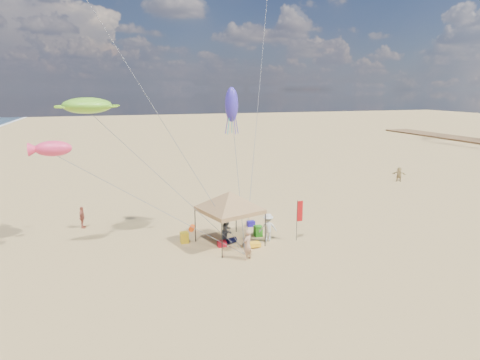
{
  "coord_description": "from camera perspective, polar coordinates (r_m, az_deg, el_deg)",
  "views": [
    {
      "loc": [
        -7.7,
        -20.56,
        9.56
      ],
      "look_at": [
        0.0,
        3.0,
        4.0
      ],
      "focal_mm": 30.26,
      "sensor_mm": 36.0,
      "label": 1
    }
  ],
  "objects": [
    {
      "name": "fish_kite",
      "position": [
        25.0,
        -24.83,
        4.06
      ],
      "size": [
        2.15,
        1.4,
        0.88
      ],
      "primitive_type": "ellipsoid",
      "rotation": [
        0.0,
        0.0,
        0.22
      ],
      "color": "#FF3768",
      "rests_on": "ground"
    },
    {
      "name": "person_near_c",
      "position": [
        26.16,
        3.95,
        -6.69
      ],
      "size": [
        1.28,
        0.87,
        1.83
      ],
      "primitive_type": "imported",
      "rotation": [
        0.0,
        0.0,
        2.97
      ],
      "color": "silver",
      "rests_on": "ground"
    },
    {
      "name": "person_near_a",
      "position": [
        23.39,
        1.06,
        -9.1
      ],
      "size": [
        0.78,
        0.73,
        1.79
      ],
      "primitive_type": "imported",
      "rotation": [
        0.0,
        0.0,
        3.79
      ],
      "color": "tan",
      "rests_on": "ground"
    },
    {
      "name": "chair_green",
      "position": [
        27.17,
        2.57,
        -7.19
      ],
      "size": [
        0.5,
        0.5,
        0.7
      ],
      "primitive_type": "cube",
      "color": "#298D19",
      "rests_on": "ground"
    },
    {
      "name": "chair_yellow",
      "position": [
        26.25,
        -7.85,
        -8.03
      ],
      "size": [
        0.5,
        0.5,
        0.7
      ],
      "primitive_type": "cube",
      "color": "yellow",
      "rests_on": "ground"
    },
    {
      "name": "person_far_c",
      "position": [
        46.04,
        21.51,
        0.76
      ],
      "size": [
        1.43,
        1.27,
        1.57
      ],
      "primitive_type": "imported",
      "rotation": [
        0.0,
        0.0,
        5.61
      ],
      "color": "tan",
      "rests_on": "ground"
    },
    {
      "name": "squid_kite",
      "position": [
        27.28,
        -1.19,
        10.59
      ],
      "size": [
        0.9,
        0.9,
        2.29
      ],
      "primitive_type": "ellipsoid",
      "rotation": [
        0.0,
        0.0,
        -0.02
      ],
      "color": "#3C2EB8",
      "rests_on": "ground"
    },
    {
      "name": "bag_navy",
      "position": [
        26.02,
        -1.17,
        -8.49
      ],
      "size": [
        0.69,
        0.54,
        0.36
      ],
      "primitive_type": "cylinder",
      "rotation": [
        0.0,
        1.57,
        0.35
      ],
      "color": "#0D103A",
      "rests_on": "ground"
    },
    {
      "name": "crate_grey",
      "position": [
        25.46,
        0.85,
        -9.08
      ],
      "size": [
        0.34,
        0.3,
        0.28
      ],
      "primitive_type": "cube",
      "color": "slate",
      "rests_on": "ground"
    },
    {
      "name": "beach_cart",
      "position": [
        25.3,
        1.83,
        -9.08
      ],
      "size": [
        0.9,
        0.5,
        0.24
      ],
      "primitive_type": "cube",
      "color": "yellow",
      "rests_on": "ground"
    },
    {
      "name": "feather_flag",
      "position": [
        26.19,
        8.34,
        -4.69
      ],
      "size": [
        0.41,
        0.04,
        2.7
      ],
      "color": "black",
      "rests_on": "ground"
    },
    {
      "name": "ground",
      "position": [
        23.95,
        2.27,
        -10.9
      ],
      "size": [
        280.0,
        280.0,
        0.0
      ],
      "primitive_type": "plane",
      "color": "tan",
      "rests_on": "ground"
    },
    {
      "name": "bag_orange",
      "position": [
        28.39,
        -6.8,
        -6.74
      ],
      "size": [
        0.54,
        0.69,
        0.36
      ],
      "primitive_type": "cylinder",
      "rotation": [
        0.0,
        1.57,
        1.22
      ],
      "color": "#E74A0C",
      "rests_on": "ground"
    },
    {
      "name": "cooler_red",
      "position": [
        25.47,
        -2.57,
        -8.96
      ],
      "size": [
        0.54,
        0.38,
        0.38
      ],
      "primitive_type": "cube",
      "color": "red",
      "rests_on": "ground"
    },
    {
      "name": "canopy_tent",
      "position": [
        24.94,
        -1.49,
        -1.91
      ],
      "size": [
        6.15,
        6.15,
        3.96
      ],
      "color": "black",
      "rests_on": "ground"
    },
    {
      "name": "person_far_a",
      "position": [
        30.6,
        -21.37,
        -4.93
      ],
      "size": [
        0.55,
        0.97,
        1.56
      ],
      "primitive_type": "imported",
      "rotation": [
        0.0,
        0.0,
        1.38
      ],
      "color": "#B25A44",
      "rests_on": "ground"
    },
    {
      "name": "turtle_kite",
      "position": [
        25.48,
        -20.75,
        9.79
      ],
      "size": [
        3.29,
        2.9,
        0.93
      ],
      "primitive_type": "ellipsoid",
      "rotation": [
        0.0,
        0.0,
        -0.27
      ],
      "color": "#74CD2A",
      "rests_on": "ground"
    },
    {
      "name": "cooler_blue",
      "position": [
        29.07,
        1.55,
        -6.17
      ],
      "size": [
        0.54,
        0.38,
        0.38
      ],
      "primitive_type": "cube",
      "color": "#1E1296",
      "rests_on": "ground"
    },
    {
      "name": "person_near_b",
      "position": [
        25.6,
        -1.83,
        -7.16
      ],
      "size": [
        1.08,
        1.09,
        1.78
      ],
      "primitive_type": "imported",
      "rotation": [
        0.0,
        0.0,
        0.83
      ],
      "color": "#3B4351",
      "rests_on": "ground"
    }
  ]
}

